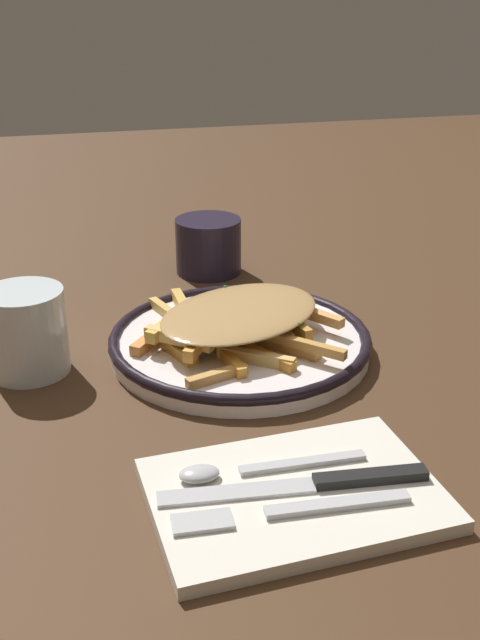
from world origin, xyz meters
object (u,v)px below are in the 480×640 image
object	(u,v)px
knife	(319,483)
water_glass	(26,332)
fries_heap	(237,320)
napkin	(294,495)
coffee_mug	(208,245)
fork	(290,511)
plate	(240,341)
spoon	(241,469)

from	to	relation	value
knife	water_glass	world-z (taller)	water_glass
fries_heap	napkin	world-z (taller)	fries_heap
water_glass	coffee_mug	world-z (taller)	water_glass
fork	water_glass	world-z (taller)	water_glass
plate	napkin	world-z (taller)	plate
plate	fork	bearing A→B (deg)	172.83
fries_heap	spoon	size ratio (longest dim) A/B	1.54
napkin	coffee_mug	size ratio (longest dim) A/B	1.95
fries_heap	water_glass	world-z (taller)	water_glass
fork	napkin	bearing A→B (deg)	-24.10
napkin	coffee_mug	distance (m)	0.51
napkin	water_glass	world-z (taller)	water_glass
knife	fries_heap	bearing A→B (deg)	-0.16
plate	coffee_mug	world-z (taller)	coffee_mug
water_glass	fork	bearing A→B (deg)	-148.66
plate	water_glass	size ratio (longest dim) A/B	3.19
knife	coffee_mug	distance (m)	0.51
fries_heap	water_glass	xyz separation A→B (m)	(0.02, 0.21, 0.01)
plate	knife	distance (m)	0.26
plate	fries_heap	size ratio (longest dim) A/B	1.19
fork	coffee_mug	distance (m)	0.54
fries_heap	spoon	bearing A→B (deg)	166.53
knife	fork	bearing A→B (deg)	129.30
fork	coffee_mug	xyz separation A→B (m)	(0.53, -0.06, 0.02)
napkin	coffee_mug	world-z (taller)	coffee_mug
knife	coffee_mug	size ratio (longest dim) A/B	1.87
water_glass	coffee_mug	bearing A→B (deg)	-45.26
fork	knife	world-z (taller)	knife
knife	water_glass	distance (m)	0.35
knife	coffee_mug	xyz separation A→B (m)	(0.51, -0.02, 0.02)
coffee_mug	fork	bearing A→B (deg)	174.05
fries_heap	coffee_mug	world-z (taller)	coffee_mug
napkin	knife	bearing A→B (deg)	-95.65
fork	spoon	xyz separation A→B (m)	(0.06, 0.02, 0.00)
fries_heap	napkin	xyz separation A→B (m)	(-0.26, 0.02, -0.03)
napkin	spoon	bearing A→B (deg)	50.32
plate	napkin	distance (m)	0.26
fork	spoon	distance (m)	0.06
fork	spoon	size ratio (longest dim) A/B	1.16
knife	coffee_mug	world-z (taller)	coffee_mug
plate	fork	distance (m)	0.29
knife	coffee_mug	bearing A→B (deg)	-2.78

